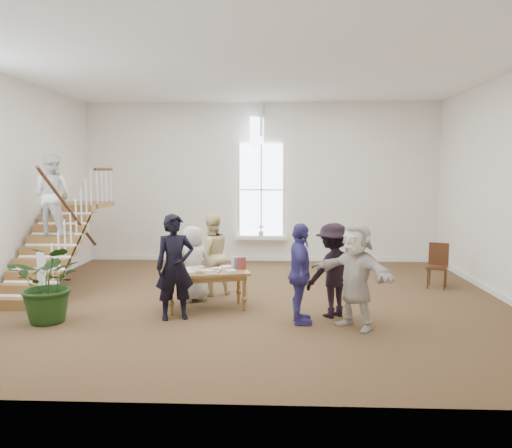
{
  "coord_description": "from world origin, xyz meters",
  "views": [
    {
      "loc": [
        0.46,
        -9.75,
        2.56
      ],
      "look_at": [
        0.02,
        0.4,
        1.49
      ],
      "focal_mm": 35.0,
      "sensor_mm": 36.0,
      "label": 1
    }
  ],
  "objects_px": {
    "person_yellow": "(211,255)",
    "side_chair": "(438,263)",
    "floor_plant": "(50,283)",
    "police_officer": "(175,267)",
    "woman_cluster_a": "(300,274)",
    "woman_cluster_c": "(356,275)",
    "library_table": "(206,275)",
    "elderly_woman": "(193,263)",
    "woman_cluster_b": "(333,270)"
  },
  "relations": [
    {
      "from": "person_yellow",
      "to": "side_chair",
      "type": "height_order",
      "value": "person_yellow"
    },
    {
      "from": "floor_plant",
      "to": "side_chair",
      "type": "distance_m",
      "value": 7.99
    },
    {
      "from": "police_officer",
      "to": "side_chair",
      "type": "bearing_deg",
      "value": 5.82
    },
    {
      "from": "woman_cluster_a",
      "to": "side_chair",
      "type": "height_order",
      "value": "woman_cluster_a"
    },
    {
      "from": "police_officer",
      "to": "person_yellow",
      "type": "xyz_separation_m",
      "value": [
        0.4,
        1.75,
        -0.07
      ]
    },
    {
      "from": "person_yellow",
      "to": "woman_cluster_c",
      "type": "bearing_deg",
      "value": 115.84
    },
    {
      "from": "police_officer",
      "to": "woman_cluster_a",
      "type": "relative_size",
      "value": 1.08
    },
    {
      "from": "library_table",
      "to": "elderly_woman",
      "type": "bearing_deg",
      "value": 104.26
    },
    {
      "from": "library_table",
      "to": "side_chair",
      "type": "relative_size",
      "value": 1.71
    },
    {
      "from": "elderly_woman",
      "to": "side_chair",
      "type": "bearing_deg",
      "value": 160.54
    },
    {
      "from": "police_officer",
      "to": "woman_cluster_b",
      "type": "bearing_deg",
      "value": -14.72
    },
    {
      "from": "elderly_woman",
      "to": "woman_cluster_b",
      "type": "bearing_deg",
      "value": 125.55
    },
    {
      "from": "woman_cluster_a",
      "to": "woman_cluster_b",
      "type": "distance_m",
      "value": 0.75
    },
    {
      "from": "library_table",
      "to": "person_yellow",
      "type": "bearing_deg",
      "value": 77.04
    },
    {
      "from": "woman_cluster_b",
      "to": "floor_plant",
      "type": "xyz_separation_m",
      "value": [
        -4.85,
        -0.55,
        -0.15
      ]
    },
    {
      "from": "woman_cluster_b",
      "to": "woman_cluster_c",
      "type": "xyz_separation_m",
      "value": [
        0.3,
        -0.65,
        0.04
      ]
    },
    {
      "from": "woman_cluster_c",
      "to": "floor_plant",
      "type": "height_order",
      "value": "woman_cluster_c"
    },
    {
      "from": "library_table",
      "to": "elderly_woman",
      "type": "relative_size",
      "value": 1.12
    },
    {
      "from": "police_officer",
      "to": "floor_plant",
      "type": "height_order",
      "value": "police_officer"
    },
    {
      "from": "police_officer",
      "to": "elderly_woman",
      "type": "xyz_separation_m",
      "value": [
        0.1,
        1.25,
        -0.17
      ]
    },
    {
      "from": "police_officer",
      "to": "woman_cluster_b",
      "type": "height_order",
      "value": "police_officer"
    },
    {
      "from": "woman_cluster_a",
      "to": "police_officer",
      "type": "bearing_deg",
      "value": 83.45
    },
    {
      "from": "person_yellow",
      "to": "floor_plant",
      "type": "xyz_separation_m",
      "value": [
        -2.49,
        -2.02,
        -0.17
      ]
    },
    {
      "from": "library_table",
      "to": "side_chair",
      "type": "distance_m",
      "value": 5.29
    },
    {
      "from": "floor_plant",
      "to": "library_table",
      "type": "bearing_deg",
      "value": 19.76
    },
    {
      "from": "person_yellow",
      "to": "woman_cluster_a",
      "type": "bearing_deg",
      "value": 106.88
    },
    {
      "from": "woman_cluster_a",
      "to": "side_chair",
      "type": "relative_size",
      "value": 1.74
    },
    {
      "from": "woman_cluster_c",
      "to": "side_chair",
      "type": "distance_m",
      "value": 3.8
    },
    {
      "from": "library_table",
      "to": "woman_cluster_b",
      "type": "distance_m",
      "value": 2.35
    },
    {
      "from": "woman_cluster_a",
      "to": "woman_cluster_b",
      "type": "xyz_separation_m",
      "value": [
        0.6,
        0.45,
        -0.02
      ]
    },
    {
      "from": "library_table",
      "to": "side_chair",
      "type": "xyz_separation_m",
      "value": [
        4.9,
        2.01,
        -0.09
      ]
    },
    {
      "from": "library_table",
      "to": "person_yellow",
      "type": "xyz_separation_m",
      "value": [
        -0.04,
        1.11,
        0.21
      ]
    },
    {
      "from": "woman_cluster_b",
      "to": "side_chair",
      "type": "relative_size",
      "value": 1.69
    },
    {
      "from": "woman_cluster_a",
      "to": "woman_cluster_c",
      "type": "height_order",
      "value": "woman_cluster_c"
    },
    {
      "from": "side_chair",
      "to": "elderly_woman",
      "type": "bearing_deg",
      "value": -141.55
    },
    {
      "from": "side_chair",
      "to": "woman_cluster_c",
      "type": "bearing_deg",
      "value": -103.67
    },
    {
      "from": "woman_cluster_b",
      "to": "side_chair",
      "type": "height_order",
      "value": "woman_cluster_b"
    },
    {
      "from": "woman_cluster_c",
      "to": "floor_plant",
      "type": "distance_m",
      "value": 5.15
    },
    {
      "from": "woman_cluster_b",
      "to": "side_chair",
      "type": "bearing_deg",
      "value": -172.33
    },
    {
      "from": "woman_cluster_b",
      "to": "woman_cluster_a",
      "type": "bearing_deg",
      "value": 2.06
    },
    {
      "from": "woman_cluster_a",
      "to": "woman_cluster_b",
      "type": "height_order",
      "value": "woman_cluster_a"
    },
    {
      "from": "woman_cluster_c",
      "to": "woman_cluster_a",
      "type": "bearing_deg",
      "value": -145.68
    },
    {
      "from": "woman_cluster_a",
      "to": "person_yellow",
      "type": "bearing_deg",
      "value": 40.36
    },
    {
      "from": "side_chair",
      "to": "person_yellow",
      "type": "bearing_deg",
      "value": -146.18
    },
    {
      "from": "woman_cluster_b",
      "to": "woman_cluster_c",
      "type": "distance_m",
      "value": 0.72
    },
    {
      "from": "woman_cluster_a",
      "to": "side_chair",
      "type": "xyz_separation_m",
      "value": [
        3.19,
        2.82,
        -0.31
      ]
    },
    {
      "from": "woman_cluster_a",
      "to": "library_table",
      "type": "bearing_deg",
      "value": 62.58
    },
    {
      "from": "elderly_woman",
      "to": "woman_cluster_a",
      "type": "relative_size",
      "value": 0.88
    },
    {
      "from": "elderly_woman",
      "to": "woman_cluster_c",
      "type": "xyz_separation_m",
      "value": [
        2.95,
        -1.62,
        0.12
      ]
    },
    {
      "from": "police_officer",
      "to": "side_chair",
      "type": "distance_m",
      "value": 5.98
    }
  ]
}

